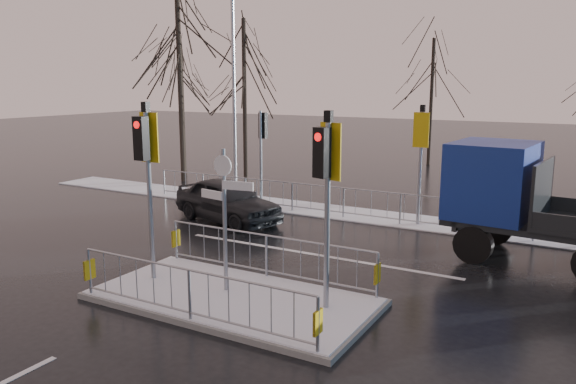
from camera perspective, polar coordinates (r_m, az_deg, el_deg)
The scene contains 12 objects.
ground at distance 12.15m, azimuth -5.67°, elevation -11.03°, with size 120.00×120.00×0.00m, color black.
snow_verge at distance 19.47m, azimuth 9.04°, elevation -2.53°, with size 30.00×2.00×0.04m, color white.
lane_markings at distance 11.90m, azimuth -6.61°, elevation -11.52°, with size 8.00×11.38×0.01m.
traffic_island at distance 12.03m, azimuth -5.72°, elevation -9.27°, with size 6.00×3.04×4.15m.
far_kerb_fixtures at distance 18.70m, azimuth 9.42°, elevation 0.02°, with size 18.00×0.65×3.83m.
car_far_lane at distance 18.71m, azimuth -6.16°, elevation -0.83°, with size 1.69×4.19×1.43m, color black.
flatbed_truck at distance 15.65m, azimuth 23.24°, elevation -0.71°, with size 6.71×2.96×3.02m.
tree_near_a at distance 26.45m, azimuth -11.03°, elevation 14.27°, with size 4.75×4.75×8.97m.
tree_near_b at distance 26.10m, azimuth -4.47°, elevation 12.36°, with size 4.00×4.00×7.55m.
tree_near_c at distance 29.60m, azimuth -10.73°, elevation 10.80°, with size 3.50×3.50×6.61m.
tree_far_a at distance 32.32m, azimuth 14.45°, elevation 11.23°, with size 3.75×3.75×7.08m.
street_lamp_left at distance 22.73m, azimuth -5.39°, elevation 10.88°, with size 1.25×0.18×8.20m.
Camera 1 is at (6.54, -9.17, 4.57)m, focal length 35.00 mm.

